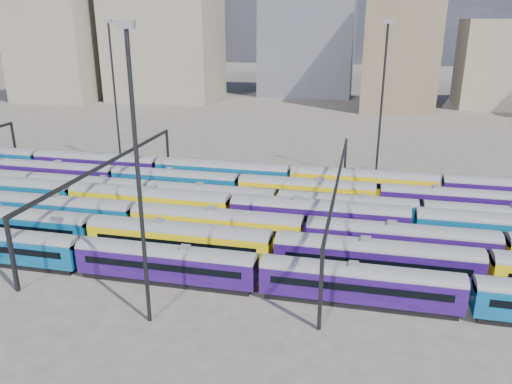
% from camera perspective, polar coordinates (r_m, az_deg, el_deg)
% --- Properties ---
extents(ground, '(500.00, 500.00, 0.00)m').
position_cam_1_polar(ground, '(64.33, 0.07, -4.35)').
color(ground, '#413C37').
rests_on(ground, ground).
extents(rake_0, '(135.22, 2.83, 4.75)m').
position_cam_1_polar(rake_0, '(48.51, 11.78, -9.83)').
color(rake_0, black).
rests_on(rake_0, ground).
extents(rake_1, '(106.11, 3.11, 5.24)m').
position_cam_1_polar(rake_1, '(56.26, -8.78, -5.12)').
color(rake_1, black).
rests_on(rake_1, ground).
extents(rake_2, '(126.58, 3.09, 5.20)m').
position_cam_1_polar(rake_2, '(63.47, -13.76, -2.60)').
color(rake_2, black).
rests_on(rake_2, ground).
extents(rake_3, '(133.82, 3.26, 5.51)m').
position_cam_1_polar(rake_3, '(63.99, -2.88, -1.71)').
color(rake_3, black).
rests_on(rake_3, ground).
extents(rake_4, '(111.74, 2.73, 4.58)m').
position_cam_1_polar(rake_4, '(73.11, -12.23, 0.17)').
color(rake_4, black).
rests_on(rake_4, ground).
extents(rake_5, '(119.54, 2.92, 4.90)m').
position_cam_1_polar(rake_5, '(73.57, -1.99, 0.87)').
color(rake_5, black).
rests_on(rake_5, ground).
extents(rake_6, '(130.73, 3.19, 5.38)m').
position_cam_1_polar(rake_6, '(76.85, 3.97, 1.84)').
color(rake_6, black).
rests_on(rake_6, ground).
extents(gantry_1, '(0.35, 40.35, 8.03)m').
position_cam_1_polar(gantry_1, '(68.87, -16.42, 2.46)').
color(gantry_1, black).
rests_on(gantry_1, ground).
extents(gantry_2, '(0.35, 40.35, 8.03)m').
position_cam_1_polar(gantry_2, '(60.68, 9.34, 0.78)').
color(gantry_2, black).
rests_on(gantry_2, ground).
extents(mast_1, '(1.40, 0.50, 25.60)m').
position_cam_1_polar(mast_1, '(91.07, -15.88, 11.09)').
color(mast_1, black).
rests_on(mast_1, ground).
extents(mast_2, '(1.40, 0.50, 25.60)m').
position_cam_1_polar(mast_2, '(41.44, -13.35, 2.21)').
color(mast_2, black).
rests_on(mast_2, ground).
extents(mast_3, '(1.40, 0.50, 25.60)m').
position_cam_1_polar(mast_3, '(82.46, 14.22, 10.45)').
color(mast_3, black).
rests_on(mast_3, ground).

